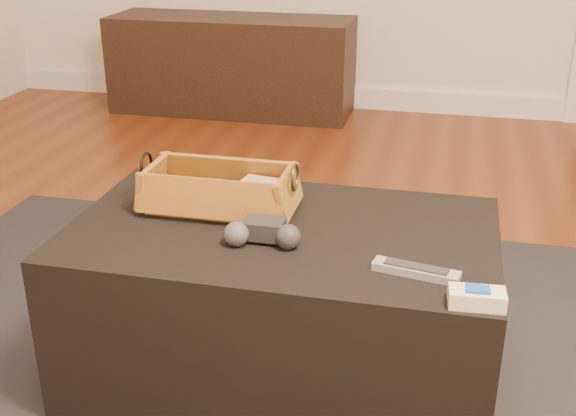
% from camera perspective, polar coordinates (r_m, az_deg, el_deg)
% --- Properties ---
extents(floor, '(5.00, 5.50, 0.01)m').
position_cam_1_polar(floor, '(1.82, 3.83, -15.86)').
color(floor, brown).
rests_on(floor, ground).
extents(baseboard, '(5.00, 0.04, 0.12)m').
position_cam_1_polar(baseboard, '(4.28, 10.12, 8.30)').
color(baseboard, white).
rests_on(baseboard, floor).
extents(media_cabinet, '(1.36, 0.45, 0.53)m').
position_cam_1_polar(media_cabinet, '(4.20, -4.45, 11.21)').
color(media_cabinet, black).
rests_on(media_cabinet, floor).
extents(area_rug, '(2.60, 2.00, 0.01)m').
position_cam_1_polar(area_rug, '(1.88, -0.83, -14.06)').
color(area_rug, black).
rests_on(area_rug, floor).
extents(ottoman, '(1.00, 0.60, 0.42)m').
position_cam_1_polar(ottoman, '(1.80, -0.48, -7.63)').
color(ottoman, black).
rests_on(ottoman, area_rug).
extents(tv_remote, '(0.21, 0.07, 0.02)m').
position_cam_1_polar(tv_remote, '(1.79, -6.12, 0.52)').
color(tv_remote, black).
rests_on(tv_remote, wicker_basket).
extents(cloth_bundle, '(0.12, 0.09, 0.06)m').
position_cam_1_polar(cloth_bundle, '(1.79, -2.06, 1.25)').
color(cloth_bundle, tan).
rests_on(cloth_bundle, wicker_basket).
extents(wicker_basket, '(0.39, 0.20, 0.13)m').
position_cam_1_polar(wicker_basket, '(1.79, -5.42, 1.26)').
color(wicker_basket, '#9F5F23').
rests_on(wicker_basket, ottoman).
extents(game_controller, '(0.18, 0.10, 0.06)m').
position_cam_1_polar(game_controller, '(1.60, -1.98, -1.97)').
color(game_controller, black).
rests_on(game_controller, ottoman).
extents(silver_remote, '(0.18, 0.07, 0.02)m').
position_cam_1_polar(silver_remote, '(1.51, 10.08, -4.87)').
color(silver_remote, '#999CA0').
rests_on(silver_remote, ottoman).
extents(cream_gadget, '(0.11, 0.06, 0.04)m').
position_cam_1_polar(cream_gadget, '(1.42, 14.70, -6.87)').
color(cream_gadget, silver).
rests_on(cream_gadget, ottoman).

